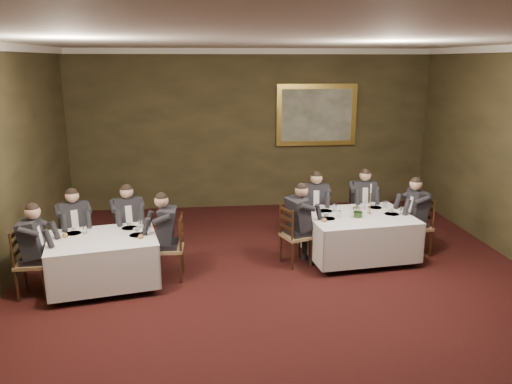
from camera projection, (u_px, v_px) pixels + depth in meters
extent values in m
plane|color=black|center=(290.00, 309.00, 6.73)|extent=(10.00, 10.00, 0.00)
cube|color=silver|center=(295.00, 38.00, 5.84)|extent=(8.00, 10.00, 0.10)
cube|color=#2D2816|center=(252.00, 130.00, 11.09)|extent=(8.00, 0.10, 3.50)
cube|color=white|center=(252.00, 51.00, 10.61)|extent=(8.00, 0.10, 0.12)
cube|color=black|center=(359.00, 217.00, 8.27)|extent=(1.77, 1.41, 0.04)
cube|color=white|center=(359.00, 216.00, 8.27)|extent=(1.84, 1.48, 0.02)
cube|color=white|center=(358.00, 235.00, 8.35)|extent=(1.86, 1.50, 0.65)
cube|color=black|center=(102.00, 240.00, 7.24)|extent=(1.65, 1.36, 0.04)
cube|color=white|center=(102.00, 238.00, 7.23)|extent=(1.72, 1.43, 0.02)
cube|color=white|center=(104.00, 259.00, 7.31)|extent=(1.74, 1.45, 0.65)
cube|color=olive|center=(315.00, 217.00, 9.06)|extent=(0.48, 0.46, 0.05)
cube|color=black|center=(314.00, 202.00, 9.18)|extent=(0.38, 0.07, 0.54)
cube|color=black|center=(315.00, 198.00, 8.97)|extent=(0.45, 0.35, 0.55)
sphere|color=tan|center=(316.00, 177.00, 8.87)|extent=(0.23, 0.23, 0.21)
cube|color=olive|center=(362.00, 214.00, 9.26)|extent=(0.46, 0.45, 0.05)
cube|color=black|center=(360.00, 199.00, 9.38)|extent=(0.38, 0.05, 0.54)
cube|color=black|center=(363.00, 195.00, 9.16)|extent=(0.44, 0.33, 0.55)
sphere|color=tan|center=(364.00, 175.00, 9.06)|extent=(0.22, 0.22, 0.21)
cube|color=olive|center=(296.00, 236.00, 8.11)|extent=(0.55, 0.56, 0.05)
cube|color=black|center=(286.00, 223.00, 7.96)|extent=(0.16, 0.37, 0.54)
cube|color=black|center=(297.00, 214.00, 8.01)|extent=(0.44, 0.50, 0.55)
sphere|color=tan|center=(297.00, 191.00, 7.91)|extent=(0.27, 0.27, 0.21)
cube|color=olive|center=(417.00, 227.00, 8.56)|extent=(0.44, 0.46, 0.05)
cube|color=black|center=(428.00, 212.00, 8.53)|extent=(0.05, 0.38, 0.54)
cube|color=black|center=(419.00, 206.00, 8.47)|extent=(0.33, 0.44, 0.55)
sphere|color=tan|center=(420.00, 184.00, 8.37)|extent=(0.22, 0.22, 0.21)
cube|color=olive|center=(76.00, 241.00, 7.89)|extent=(0.56, 0.55, 0.05)
cube|color=black|center=(72.00, 223.00, 7.99)|extent=(0.36, 0.17, 0.54)
cube|color=black|center=(73.00, 218.00, 7.80)|extent=(0.51, 0.44, 0.55)
sphere|color=tan|center=(71.00, 195.00, 7.70)|extent=(0.27, 0.27, 0.21)
cube|color=olive|center=(129.00, 235.00, 8.13)|extent=(0.54, 0.53, 0.05)
cube|color=black|center=(126.00, 218.00, 8.24)|extent=(0.37, 0.14, 0.54)
cube|color=black|center=(127.00, 213.00, 8.04)|extent=(0.49, 0.42, 0.55)
sphere|color=tan|center=(126.00, 191.00, 7.94)|extent=(0.26, 0.26, 0.21)
cube|color=olive|center=(169.00, 248.00, 7.58)|extent=(0.44, 0.46, 0.05)
cube|color=black|center=(181.00, 233.00, 7.53)|extent=(0.04, 0.38, 0.54)
cube|color=black|center=(168.00, 225.00, 7.48)|extent=(0.33, 0.43, 0.55)
sphere|color=tan|center=(167.00, 201.00, 7.38)|extent=(0.22, 0.22, 0.21)
cube|color=olive|center=(33.00, 263.00, 7.02)|extent=(0.43, 0.45, 0.05)
cube|color=black|center=(16.00, 248.00, 6.93)|extent=(0.04, 0.38, 0.54)
cube|color=black|center=(30.00, 238.00, 6.92)|extent=(0.32, 0.43, 0.55)
sphere|color=tan|center=(26.00, 212.00, 6.83)|extent=(0.22, 0.22, 0.21)
imported|color=#2D5926|center=(359.00, 210.00, 8.12)|extent=(0.24, 0.21, 0.26)
cylinder|color=#BA9138|center=(369.00, 213.00, 8.35)|extent=(0.08, 0.08, 0.02)
cylinder|color=#BA9138|center=(370.00, 202.00, 8.31)|extent=(0.02, 0.02, 0.35)
cylinder|color=white|center=(371.00, 188.00, 8.24)|extent=(0.02, 0.02, 0.15)
cylinder|color=white|center=(325.00, 210.00, 8.50)|extent=(0.25, 0.25, 0.01)
cylinder|color=white|center=(323.00, 207.00, 8.64)|extent=(0.08, 0.08, 0.05)
cylinder|color=white|center=(335.00, 207.00, 8.51)|extent=(0.06, 0.06, 0.14)
cylinder|color=white|center=(73.00, 233.00, 7.40)|extent=(0.25, 0.25, 0.01)
cylinder|color=white|center=(75.00, 228.00, 7.54)|extent=(0.08, 0.08, 0.05)
cylinder|color=white|center=(84.00, 228.00, 7.40)|extent=(0.06, 0.06, 0.14)
cube|color=#DCB550|center=(316.00, 115.00, 11.10)|extent=(1.80, 0.08, 1.36)
cube|color=#474931|center=(317.00, 115.00, 11.06)|extent=(1.58, 0.01, 1.14)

